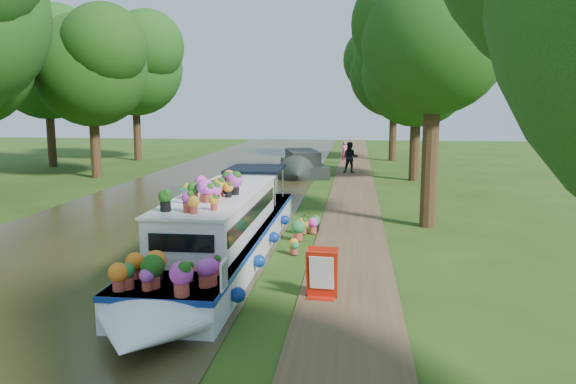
{
  "coord_description": "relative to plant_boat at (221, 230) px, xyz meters",
  "views": [
    {
      "loc": [
        1.29,
        -16.48,
        4.21
      ],
      "look_at": [
        -0.93,
        1.85,
        1.3
      ],
      "focal_mm": 35.0,
      "sensor_mm": 36.0,
      "label": 1
    }
  ],
  "objects": [
    {
      "name": "ground",
      "position": [
        2.25,
        2.12,
        -0.85
      ],
      "size": [
        100.0,
        100.0,
        0.0
      ],
      "primitive_type": "plane",
      "color": "#223F0F",
      "rests_on": "ground"
    },
    {
      "name": "canal_water",
      "position": [
        -3.75,
        2.12,
        -0.84
      ],
      "size": [
        10.0,
        100.0,
        0.02
      ],
      "primitive_type": "cube",
      "color": "#2C2813",
      "rests_on": "ground"
    },
    {
      "name": "towpath",
      "position": [
        3.45,
        2.12,
        -0.84
      ],
      "size": [
        2.2,
        100.0,
        0.03
      ],
      "primitive_type": "cube",
      "color": "#4B3923",
      "rests_on": "ground"
    },
    {
      "name": "plant_boat",
      "position": [
        0.0,
        0.0,
        0.0
      ],
      "size": [
        2.29,
        13.52,
        2.31
      ],
      "color": "white",
      "rests_on": "canal_water"
    },
    {
      "name": "tree_near_overhang",
      "position": [
        6.04,
        5.18,
        5.75
      ],
      "size": [
        5.52,
        5.28,
        8.99
      ],
      "color": "#342011",
      "rests_on": "ground"
    },
    {
      "name": "tree_near_mid",
      "position": [
        6.73,
        17.2,
        5.58
      ],
      "size": [
        6.9,
        6.6,
        9.4
      ],
      "color": "#342011",
      "rests_on": "ground"
    },
    {
      "name": "tree_near_far",
      "position": [
        6.23,
        28.21,
        6.2
      ],
      "size": [
        7.59,
        7.26,
        10.3
      ],
      "color": "#342011",
      "rests_on": "ground"
    },
    {
      "name": "tree_far_c",
      "position": [
        -11.27,
        16.2,
        5.67
      ],
      "size": [
        7.13,
        6.82,
        9.59
      ],
      "color": "#342011",
      "rests_on": "ground"
    },
    {
      "name": "tree_far_d",
      "position": [
        -12.77,
        26.21,
        6.54
      ],
      "size": [
        8.05,
        7.7,
        10.85
      ],
      "color": "#342011",
      "rests_on": "ground"
    },
    {
      "name": "tree_far_h",
      "position": [
        -16.77,
        21.21,
        6.28
      ],
      "size": [
        7.82,
        7.48,
        10.49
      ],
      "color": "#342011",
      "rests_on": "ground"
    },
    {
      "name": "second_boat",
      "position": [
        0.36,
        19.16,
        -0.27
      ],
      "size": [
        3.59,
        7.78,
        1.43
      ],
      "rotation": [
        0.0,
        0.0,
        0.24
      ],
      "color": "black",
      "rests_on": "canal_water"
    },
    {
      "name": "sandwich_board",
      "position": [
        2.86,
        -2.62,
        -0.34
      ],
      "size": [
        0.69,
        0.58,
        1.08
      ],
      "rotation": [
        0.0,
        0.0,
        -0.08
      ],
      "color": "#B81F0D",
      "rests_on": "towpath"
    },
    {
      "name": "pedestrian_pink",
      "position": [
        2.75,
        25.38,
        -0.03
      ],
      "size": [
        0.62,
        0.45,
        1.59
      ],
      "primitive_type": "imported",
      "rotation": [
        0.0,
        0.0,
        -0.12
      ],
      "color": "#C3506B",
      "rests_on": "towpath"
    },
    {
      "name": "pedestrian_dark",
      "position": [
        3.22,
        19.97,
        0.12
      ],
      "size": [
        0.96,
        0.77,
        1.89
      ],
      "primitive_type": "imported",
      "rotation": [
        0.0,
        0.0,
        -0.06
      ],
      "color": "black",
      "rests_on": "towpath"
    },
    {
      "name": "verge_plant",
      "position": [
        1.83,
        5.05,
        -0.64
      ],
      "size": [
        0.44,
        0.4,
        0.43
      ],
      "primitive_type": "imported",
      "rotation": [
        0.0,
        0.0,
        0.19
      ],
      "color": "#215D1B",
      "rests_on": "ground"
    }
  ]
}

